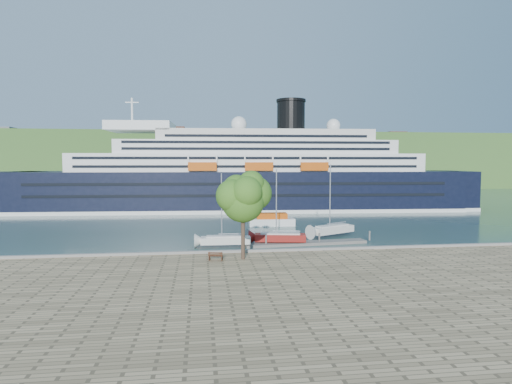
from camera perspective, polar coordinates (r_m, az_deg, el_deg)
name	(u,v)px	position (r m, az deg, el deg)	size (l,w,h in m)	color
ground	(285,259)	(51.53, 3.85, -8.90)	(400.00, 400.00, 0.00)	#2C4E48
far_hillside	(223,161)	(194.51, -4.48, 4.14)	(400.00, 50.00, 24.00)	#355D25
quay_coping	(285,250)	(51.09, 3.90, -7.70)	(220.00, 0.50, 0.30)	slate
cruise_ship	(239,155)	(102.22, -2.28, 4.98)	(117.98, 17.18, 26.49)	black
park_bench	(216,256)	(46.40, -5.39, -8.44)	(1.62, 0.66, 1.04)	#412312
promenade_tree	(243,212)	(46.09, -1.75, -2.63)	(6.25, 6.25, 10.36)	#36681B
floating_pontoon	(306,243)	(60.54, 6.72, -6.79)	(17.41, 2.13, 0.39)	gray
sailboat_white_near	(225,212)	(57.57, -4.09, -2.72)	(7.39, 2.05, 9.55)	silver
sailboat_red	(280,209)	(59.29, 3.26, -2.27)	(7.79, 2.17, 10.07)	maroon
sailboat_white_far	(333,202)	(66.85, 10.19, -1.35)	(8.26, 2.29, 10.67)	silver
tender_launch	(272,219)	(77.66, 2.10, -3.66)	(8.32, 2.84, 2.30)	#C44A0B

